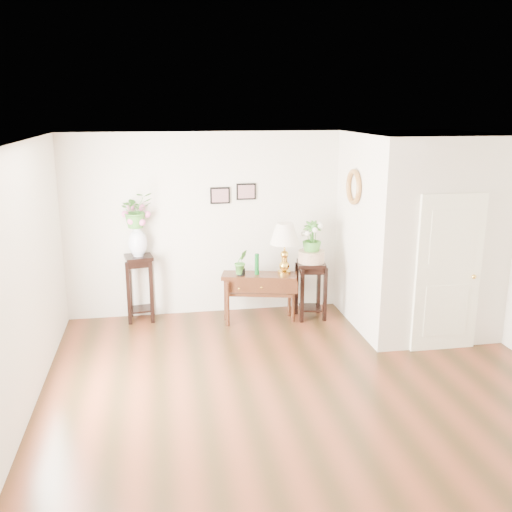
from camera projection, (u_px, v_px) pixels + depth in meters
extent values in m
cube|color=brown|center=(305.00, 388.00, 6.59)|extent=(6.00, 5.50, 0.02)
cube|color=white|center=(311.00, 142.00, 5.87)|extent=(6.00, 5.50, 0.02)
cube|color=silver|center=(262.00, 223.00, 8.85)|extent=(6.00, 0.02, 2.80)
cube|color=silver|center=(420.00, 393.00, 3.61)|extent=(6.00, 0.02, 2.80)
cube|color=silver|center=(19.00, 287.00, 5.73)|extent=(0.02, 5.50, 2.80)
cube|color=silver|center=(416.00, 231.00, 8.27)|extent=(1.80, 1.95, 2.80)
cube|color=white|center=(448.00, 274.00, 7.41)|extent=(0.90, 0.05, 2.10)
cube|color=black|center=(220.00, 196.00, 8.61)|extent=(0.30, 0.02, 0.25)
cube|color=black|center=(246.00, 192.00, 8.66)|extent=(0.30, 0.02, 0.25)
torus|color=#B36F37|center=(353.00, 187.00, 8.07)|extent=(0.07, 0.51, 0.51)
cube|color=black|center=(259.00, 298.00, 8.56)|extent=(1.16, 0.62, 0.74)
cube|color=gold|center=(284.00, 250.00, 8.44)|extent=(0.56, 0.56, 0.77)
cylinder|color=#0C4F1A|center=(257.00, 263.00, 8.42)|extent=(0.08, 0.08, 0.31)
imported|color=#3E842F|center=(241.00, 263.00, 8.38)|extent=(0.25, 0.23, 0.37)
cube|color=black|center=(140.00, 288.00, 8.59)|extent=(0.45, 0.45, 1.01)
imported|color=#3E842F|center=(136.00, 212.00, 8.29)|extent=(0.60, 0.56, 0.53)
cube|color=black|center=(311.00, 290.00, 8.69)|extent=(0.48, 0.48, 0.88)
cylinder|color=beige|center=(311.00, 257.00, 8.56)|extent=(0.50, 0.50, 0.18)
imported|color=#3E842F|center=(312.00, 238.00, 8.48)|extent=(0.34, 0.34, 0.50)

